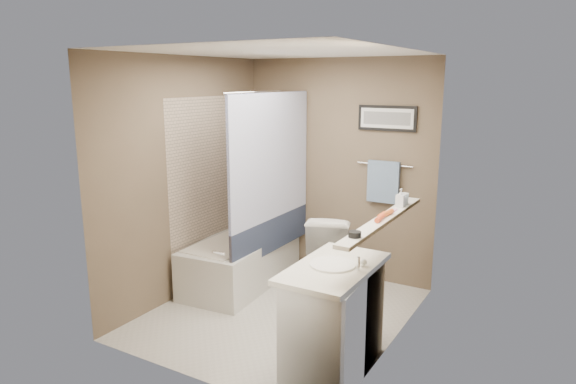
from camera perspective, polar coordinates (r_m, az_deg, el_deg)
The scene contains 33 objects.
ground at distance 5.01m, azimuth -0.88°, elevation -13.28°, with size 2.50×2.50×0.00m, color beige.
ceiling at distance 4.52m, azimuth -0.99°, elevation 15.05°, with size 2.20×2.50×0.04m, color white.
wall_back at distance 5.69m, azimuth 5.47°, elevation 2.53°, with size 2.20×0.04×2.40m, color brown.
wall_front at distance 3.65m, azimuth -10.96°, elevation -3.29°, with size 2.20×0.04×2.40m, color brown.
wall_left at distance 5.24m, azimuth -11.10°, elevation 1.51°, with size 0.04×2.50×2.40m, color brown.
wall_right at distance 4.18m, azimuth 11.87°, elevation -1.32°, with size 0.04×2.50×2.40m, color brown.
tile_surround at distance 5.67m, azimuth -7.80°, elevation 0.38°, with size 0.02×1.55×2.00m, color tan.
curtain_rod at distance 5.15m, azimuth -1.93°, elevation 11.06°, with size 0.02×0.02×1.55m, color silver.
curtain_upper at distance 5.20m, azimuth -1.88°, elevation 3.89°, with size 0.03×1.45×1.28m, color silver.
curtain_lower at distance 5.39m, azimuth -1.82°, elevation -4.76°, with size 0.03×1.45×0.36m, color #252E45.
mirror at distance 3.95m, azimuth 11.59°, elevation 4.12°, with size 0.02×1.60×1.00m, color silver.
shelf at distance 4.08m, azimuth 10.54°, elevation -3.05°, with size 0.12×1.60×0.03m, color silver.
towel_bar at distance 5.45m, azimuth 10.69°, elevation 3.01°, with size 0.02×0.02×0.60m, color silver.
towel at distance 5.47m, azimuth 10.55°, elevation 1.12°, with size 0.34×0.05×0.44m, color #97BADD.
art_frame at distance 5.41m, azimuth 10.96°, elevation 8.05°, with size 0.62×0.03×0.26m, color black.
art_mat at distance 5.40m, azimuth 10.91°, elevation 8.04°, with size 0.56×0.00×0.20m, color white.
art_image at distance 5.40m, azimuth 10.90°, elevation 8.04°, with size 0.50×0.00×0.13m, color #595959.
door at distance 3.38m, azimuth -3.81°, elevation -7.94°, with size 0.80×0.02×2.00m, color silver.
door_handle at distance 3.60m, azimuth -7.74°, elevation -6.71°, with size 0.02×0.02×0.10m, color silver.
bathtub at distance 5.63m, azimuth -5.17°, elevation -7.58°, with size 0.70×1.50×0.50m, color silver.
tub_rim at distance 5.55m, azimuth -5.22°, elevation -5.16°, with size 0.56×1.36×0.02m, color silver.
toilet at distance 5.55m, azimuth 4.79°, elevation -6.28°, with size 0.44×0.78×0.79m, color white.
vanity at distance 3.98m, azimuth 5.14°, elevation -14.11°, with size 0.50×0.90×0.80m, color white.
countertop at distance 3.81m, azimuth 5.12°, elevation -8.43°, with size 0.54×0.96×0.04m, color white.
sink_basin at distance 3.81m, azimuth 4.99°, elevation -8.01°, with size 0.34×0.34×0.01m, color white.
faucet_spout at distance 3.72m, azimuth 7.82°, elevation -7.90°, with size 0.02×0.02×0.10m, color silver.
faucet_knob at distance 3.81m, azimuth 8.39°, elevation -7.72°, with size 0.05×0.05×0.05m, color white.
candle_bowl_near at distance 3.55m, azimuth 7.43°, elevation -4.68°, with size 0.09×0.09×0.04m, color black.
hair_brush_front at distance 4.01m, azimuth 10.25°, elevation -2.76°, with size 0.04×0.04×0.22m, color #D8451E.
hair_brush_back at distance 4.12m, azimuth 10.81°, elevation -2.38°, with size 0.04×0.04×0.22m, color #D25A1D.
pink_comb at distance 4.28m, azimuth 11.58°, elevation -2.09°, with size 0.03×0.16×0.01m, color pink.
glass_jar at distance 4.53m, azimuth 12.74°, elevation -0.75°, with size 0.08×0.08×0.10m, color white.
soap_bottle at distance 4.44m, azimuth 12.42°, elevation -0.62°, with size 0.07×0.07×0.16m, color #999999.
Camera 1 is at (2.33, -3.86, 2.18)m, focal length 32.00 mm.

